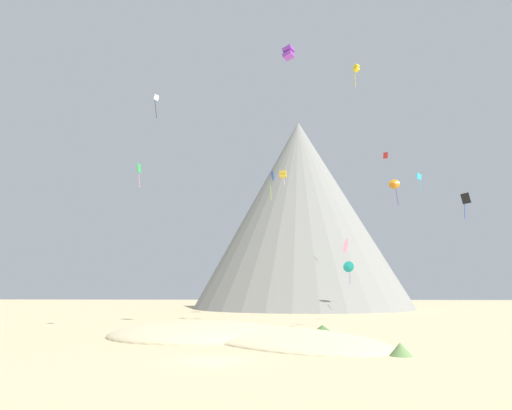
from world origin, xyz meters
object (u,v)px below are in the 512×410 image
Objects in this scene: bush_near_left at (310,339)px; kite_green_mid at (139,170)px; kite_blue_mid at (272,176)px; kite_teal_low at (349,267)px; bush_scatter_east at (182,328)px; kite_violet_high at (289,53)px; kite_gold_high at (283,174)px; kite_pink_low at (345,246)px; kite_cyan_mid at (419,178)px; kite_black_mid at (466,200)px; bush_mid_center at (400,349)px; kite_yellow_high at (356,69)px; kite_white_high at (156,101)px; kite_red_high at (386,155)px; rock_massif at (304,223)px; kite_orange_mid at (394,184)px; bush_near_right at (322,329)px.

bush_near_left is 32.20m from kite_green_mid.
kite_teal_low is (14.78, 22.63, -13.08)m from kite_blue_mid.
kite_violet_high is (13.20, 5.45, 38.32)m from bush_scatter_east.
kite_pink_low is (7.43, -32.88, -18.13)m from kite_gold_high.
kite_cyan_mid reaches higher than kite_green_mid.
kite_violet_high is 44.42m from kite_teal_low.
kite_black_mid is at bearing 105.40° from kite_violet_high.
kite_yellow_high reaches higher than bush_mid_center.
kite_black_mid is at bearing -18.21° from kite_white_high.
kite_gold_high reaches higher than kite_cyan_mid.
kite_white_high is (-44.75, -15.20, 6.59)m from kite_red_high.
rock_massif reaches higher than kite_cyan_mid.
bush_scatter_east is 1.42× the size of kite_pink_low.
kite_red_high reaches higher than bush_scatter_east.
kite_teal_low reaches higher than bush_scatter_east.
kite_white_high reaches higher than kite_red_high.
kite_cyan_mid is at bearing 71.86° from kite_orange_mid.
kite_black_mid is 8.58m from kite_orange_mid.
kite_black_mid is (19.85, 11.97, 15.07)m from bush_near_left.
kite_blue_mid reaches higher than kite_black_mid.
rock_massif is 55.32m from kite_white_high.
kite_pink_low is at bearing 67.67° from bush_near_left.
kite_gold_high is at bearing 83.65° from kite_red_high.
kite_white_high is 27.00m from kite_green_mid.
kite_white_high is at bearing -98.35° from kite_pink_low.
kite_pink_low is at bearing 22.93° from kite_blue_mid.
kite_blue_mid is at bearing -98.08° from rock_massif.
bush_scatter_east is 0.04× the size of rock_massif.
bush_near_left is at bearing -92.49° from rock_massif.
kite_black_mid is 1.66× the size of kite_violet_high.
kite_red_high is 0.29× the size of kite_blue_mid.
kite_violet_high is at bearing 29.25° from kite_cyan_mid.
kite_orange_mid is at bearing 42.52° from kite_blue_mid.
bush_near_right is 1.31× the size of kite_pink_low.
rock_massif is (-2.61, 85.07, 22.34)m from bush_mid_center.
kite_orange_mid is at bearing -126.13° from kite_black_mid.
kite_yellow_high is (5.51, -57.85, 14.12)m from rock_massif.
kite_black_mid is at bearing 31.09° from bush_near_left.
kite_white_high is (-45.25, 20.55, 23.69)m from kite_black_mid.
kite_gold_high reaches higher than kite_orange_mid.
bush_scatter_east is (-20.33, 19.51, -0.23)m from bush_mid_center.
kite_gold_high is at bearing 19.70° from kite_green_mid.
kite_cyan_mid is at bearing -126.04° from kite_gold_high.
kite_white_high is (-23.24, -13.20, 10.89)m from kite_gold_high.
kite_yellow_high is at bearing -149.95° from kite_gold_high.
kite_orange_mid is at bearing -147.78° from kite_gold_high.
kite_teal_low is at bearing 29.32° from kite_white_high.
bush_near_right is at bearing -11.80° from kite_pink_low.
kite_pink_low is 27.87m from kite_yellow_high.
rock_massif reaches higher than kite_orange_mid.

